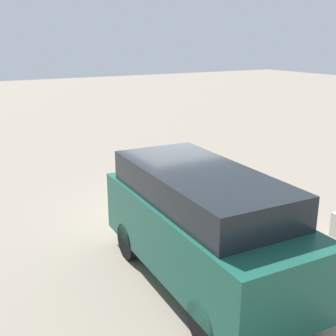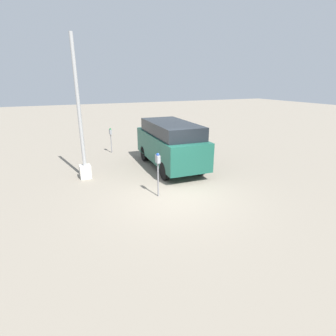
{
  "view_description": "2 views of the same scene",
  "coord_description": "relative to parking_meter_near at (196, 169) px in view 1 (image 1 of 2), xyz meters",
  "views": [
    {
      "loc": [
        8.49,
        -5.15,
        4.21
      ],
      "look_at": [
        -0.14,
        -0.18,
        1.18
      ],
      "focal_mm": 45.0,
      "sensor_mm": 36.0,
      "label": 1
    },
    {
      "loc": [
        -7.63,
        3.54,
        3.84
      ],
      "look_at": [
        0.44,
        -0.05,
        0.89
      ],
      "focal_mm": 28.0,
      "sensor_mm": 36.0,
      "label": 2
    }
  ],
  "objects": [
    {
      "name": "ground_plane",
      "position": [
        -0.18,
        -0.44,
        -1.15
      ],
      "size": [
        80.0,
        80.0,
        0.0
      ],
      "primitive_type": "plane",
      "color": "gray"
    },
    {
      "name": "parking_meter_near",
      "position": [
        0.0,
        0.0,
        0.0
      ],
      "size": [
        0.2,
        0.12,
        1.56
      ],
      "rotation": [
        0.0,
        0.0,
        0.04
      ],
      "color": "gray",
      "rests_on": "ground"
    },
    {
      "name": "parked_van",
      "position": [
        2.77,
        -1.72,
        0.01
      ],
      "size": [
        4.72,
        2.04,
        2.1
      ],
      "rotation": [
        0.0,
        0.0,
        -0.05
      ],
      "color": "#195142",
      "rests_on": "ground"
    }
  ]
}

